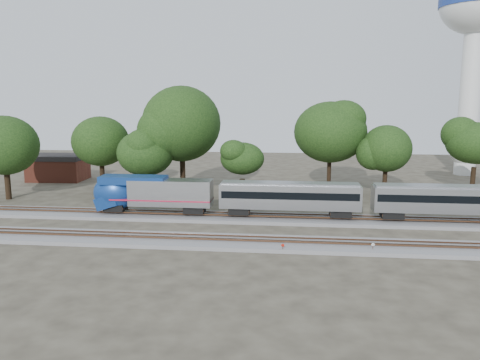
% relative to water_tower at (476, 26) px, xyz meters
% --- Properties ---
extents(ground, '(160.00, 160.00, 0.00)m').
position_rel_water_tower_xyz_m(ground, '(-38.14, -45.47, -28.03)').
color(ground, '#383328').
rests_on(ground, ground).
extents(track_far, '(160.00, 5.00, 0.73)m').
position_rel_water_tower_xyz_m(track_far, '(-38.14, -39.47, -27.83)').
color(track_far, slate).
rests_on(track_far, ground).
extents(track_near, '(160.00, 5.00, 0.73)m').
position_rel_water_tower_xyz_m(track_near, '(-38.14, -49.47, -27.83)').
color(track_near, slate).
rests_on(track_near, ground).
extents(switch_stand_red, '(0.30, 0.07, 0.96)m').
position_rel_water_tower_xyz_m(switch_stand_red, '(-34.45, -51.86, -27.42)').
color(switch_stand_red, '#512D19').
rests_on(switch_stand_red, ground).
extents(switch_stand_white, '(0.31, 0.06, 0.98)m').
position_rel_water_tower_xyz_m(switch_stand_white, '(-25.91, -50.77, -27.41)').
color(switch_stand_white, '#512D19').
rests_on(switch_stand_white, ground).
extents(switch_lever, '(0.57, 0.44, 0.30)m').
position_rel_water_tower_xyz_m(switch_lever, '(-32.47, -51.03, -27.88)').
color(switch_lever, '#512D19').
rests_on(switch_lever, ground).
extents(water_tower, '(13.67, 13.67, 37.84)m').
position_rel_water_tower_xyz_m(water_tower, '(0.00, 0.00, 0.00)').
color(water_tower, silver).
rests_on(water_tower, ground).
extents(brick_building, '(9.92, 7.21, 4.63)m').
position_rel_water_tower_xyz_m(brick_building, '(-75.77, -14.71, -25.70)').
color(brick_building, brown).
rests_on(brick_building, ground).
extents(tree_0, '(8.07, 8.07, 11.37)m').
position_rel_water_tower_xyz_m(tree_0, '(-75.02, -31.35, -20.11)').
color(tree_0, black).
rests_on(tree_0, ground).
extents(tree_1, '(8.18, 8.18, 11.53)m').
position_rel_water_tower_xyz_m(tree_1, '(-63.34, -24.64, -20.00)').
color(tree_1, black).
rests_on(tree_1, ground).
extents(tree_2, '(7.03, 7.03, 9.91)m').
position_rel_water_tower_xyz_m(tree_2, '(-54.51, -30.04, -21.14)').
color(tree_2, black).
rests_on(tree_2, ground).
extents(tree_3, '(11.08, 11.08, 15.62)m').
position_rel_water_tower_xyz_m(tree_3, '(-50.07, -26.00, -17.14)').
color(tree_3, black).
rests_on(tree_3, ground).
extents(tree_4, '(6.40, 6.40, 9.03)m').
position_rel_water_tower_xyz_m(tree_4, '(-40.60, -29.94, -21.76)').
color(tree_4, black).
rests_on(tree_4, ground).
extents(tree_5, '(9.66, 9.66, 13.62)m').
position_rel_water_tower_xyz_m(tree_5, '(-27.82, -21.26, -18.54)').
color(tree_5, black).
rests_on(tree_5, ground).
extents(tree_6, '(7.54, 7.54, 10.62)m').
position_rel_water_tower_xyz_m(tree_6, '(-19.95, -24.77, -20.64)').
color(tree_6, black).
rests_on(tree_6, ground).
extents(tree_7, '(8.07, 8.07, 11.38)m').
position_rel_water_tower_xyz_m(tree_7, '(-5.97, -20.52, -20.11)').
color(tree_7, black).
rests_on(tree_7, ground).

